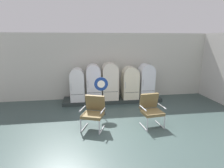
# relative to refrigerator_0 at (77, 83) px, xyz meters

# --- Properties ---
(ground) EXTENTS (12.00, 10.00, 0.05)m
(ground) POSITION_rel_refrigerator_0_xyz_m (1.53, -2.93, -0.92)
(ground) COLOR #374946
(back_wall) EXTENTS (11.76, 0.12, 3.01)m
(back_wall) POSITION_rel_refrigerator_0_xyz_m (1.53, 0.73, 0.62)
(back_wall) COLOR beige
(back_wall) RESTS_ON ground
(side_wall_right) EXTENTS (0.16, 2.20, 3.01)m
(side_wall_right) POSITION_rel_refrigerator_0_xyz_m (6.19, -0.46, 0.60)
(side_wall_right) COLOR silver
(side_wall_right) RESTS_ON ground
(display_plinth) EXTENTS (4.35, 0.95, 0.16)m
(display_plinth) POSITION_rel_refrigerator_0_xyz_m (1.53, 0.09, -0.82)
(display_plinth) COLOR #29312F
(display_plinth) RESTS_ON ground
(refrigerator_0) EXTENTS (0.59, 0.71, 1.40)m
(refrigerator_0) POSITION_rel_refrigerator_0_xyz_m (0.00, 0.00, 0.00)
(refrigerator_0) COLOR white
(refrigerator_0) RESTS_ON display_plinth
(refrigerator_1) EXTENTS (0.59, 0.69, 1.55)m
(refrigerator_1) POSITION_rel_refrigerator_0_xyz_m (0.69, -0.01, 0.09)
(refrigerator_1) COLOR white
(refrigerator_1) RESTS_ON display_plinth
(refrigerator_2) EXTENTS (0.67, 0.72, 1.61)m
(refrigerator_2) POSITION_rel_refrigerator_0_xyz_m (1.41, 0.00, 0.12)
(refrigerator_2) COLOR silver
(refrigerator_2) RESTS_ON display_plinth
(refrigerator_3) EXTENTS (0.69, 0.64, 1.42)m
(refrigerator_3) POSITION_rel_refrigerator_0_xyz_m (2.31, -0.03, 0.01)
(refrigerator_3) COLOR beige
(refrigerator_3) RESTS_ON display_plinth
(refrigerator_4) EXTENTS (0.62, 0.68, 1.52)m
(refrigerator_4) POSITION_rel_refrigerator_0_xyz_m (3.04, -0.01, 0.07)
(refrigerator_4) COLOR white
(refrigerator_4) RESTS_ON display_plinth
(armchair_left) EXTENTS (0.83, 0.84, 1.03)m
(armchair_left) POSITION_rel_refrigerator_0_xyz_m (0.58, -2.38, -0.32)
(armchair_left) COLOR silver
(armchair_left) RESTS_ON ground
(armchair_right) EXTENTS (0.74, 0.73, 1.03)m
(armchair_right) POSITION_rel_refrigerator_0_xyz_m (2.41, -2.44, -0.32)
(armchair_right) COLOR silver
(armchair_right) RESTS_ON ground
(sign_stand) EXTENTS (0.50, 0.32, 1.41)m
(sign_stand) POSITION_rel_refrigerator_0_xyz_m (0.91, -1.32, -0.18)
(sign_stand) COLOR #2D2D30
(sign_stand) RESTS_ON ground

